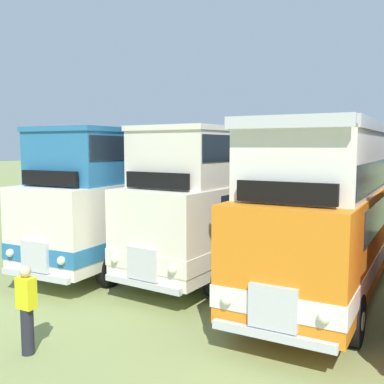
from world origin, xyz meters
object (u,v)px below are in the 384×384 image
Objects in this scene: bus_first_in_row at (148,187)px; marshal_person at (27,309)px; bus_second_in_row at (236,191)px; bus_third_in_row at (337,203)px.

bus_first_in_row reaches higher than marshal_person.
bus_first_in_row is 3.44m from bus_second_in_row.
marshal_person is (-0.74, -8.02, -1.58)m from bus_second_in_row.
bus_first_in_row is 1.01× the size of bus_third_in_row.
bus_first_in_row is 6.36× the size of marshal_person.
marshal_person is at bearing -119.51° from bus_third_in_row.
marshal_person is at bearing -95.27° from bus_second_in_row.
bus_third_in_row reaches higher than bus_first_in_row.
bus_first_in_row is 1.12× the size of bus_second_in_row.
bus_third_in_row is at bearing -11.30° from bus_second_in_row.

